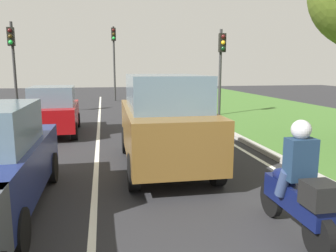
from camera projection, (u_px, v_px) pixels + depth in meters
The scene contains 12 objects.
ground_plane at pixel (117, 132), 12.84m from camera, with size 60.00×60.00×0.00m, color #262628.
lane_line_center at pixel (98, 133), 12.71m from camera, with size 0.12×32.00×0.01m, color silver.
lane_line_right_edge at pixel (207, 129), 13.51m from camera, with size 0.12×32.00×0.01m, color silver.
grass_verge_right at pixel (315, 124), 14.43m from camera, with size 9.00×48.00×0.06m, color #3D6628.
curb_right at pixel (218, 127), 13.60m from camera, with size 0.24×48.00×0.12m, color #9E9B93.
car_suv_ahead at pixel (164, 121), 8.16m from camera, with size 2.04×4.53×2.28m.
car_hatchback_far at pixel (54, 111), 12.29m from camera, with size 1.83×3.75×1.78m.
motorcycle at pixel (298, 201), 4.77m from camera, with size 0.40×1.90×1.01m.
rider_person at pixel (299, 158), 4.71m from camera, with size 0.50×0.40×1.16m.
traffic_light_near_right at pixel (221, 58), 16.54m from camera, with size 0.32×0.50×4.31m.
traffic_light_overhead_left at pixel (13, 53), 16.70m from camera, with size 0.32×0.50×4.70m.
traffic_light_far_median at pixel (114, 50), 24.14m from camera, with size 0.32×0.50×5.36m.
Camera 1 is at (-0.47, 1.25, 2.45)m, focal length 35.69 mm.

